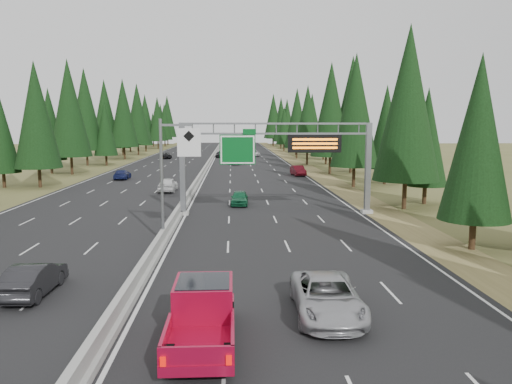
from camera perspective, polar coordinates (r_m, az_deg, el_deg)
road at (r=87.65m, az=-5.70°, el=2.64°), size 32.00×260.00×0.08m
shoulder_right at (r=88.53m, az=5.89°, el=2.68°), size 3.60×260.00×0.06m
shoulder_left at (r=90.34m, az=-17.06°, el=2.48°), size 3.60×260.00×0.06m
median_barrier at (r=87.62m, az=-5.71°, el=2.88°), size 0.70×260.00×0.85m
sign_gantry at (r=42.37m, az=3.19°, el=4.39°), size 16.75×0.98×7.80m
hov_sign_pole at (r=32.54m, az=-9.73°, el=2.34°), size 2.80×0.50×8.00m
tree_row_right at (r=81.79m, az=9.58°, el=8.71°), size 11.79×239.57×18.92m
tree_row_left at (r=85.52m, az=-20.65°, el=8.32°), size 10.91×240.18×18.92m
silver_minivan at (r=20.61m, az=8.12°, el=-11.76°), size 2.74×5.68×1.56m
red_pickup at (r=18.30m, az=-6.07°, el=-13.16°), size 2.20×6.17×2.01m
car_ahead_green at (r=47.71m, az=-1.91°, el=-0.67°), size 1.78×4.08×1.37m
car_ahead_dkred at (r=75.71m, az=4.84°, el=2.46°), size 2.05×4.71×1.51m
car_ahead_dkgrey at (r=96.49m, az=-2.49°, el=3.53°), size 2.01×4.49×1.28m
car_ahead_white at (r=122.86m, az=-0.32°, el=4.49°), size 3.08×5.82×1.56m
car_ahead_far at (r=118.14m, az=-4.14°, el=4.33°), size 2.22×4.57×1.50m
car_onc_near at (r=24.91m, az=-24.07°, el=-9.02°), size 1.69×4.51×1.47m
car_onc_blue at (r=72.89m, az=-15.04°, el=1.96°), size 1.99×4.68×1.35m
car_onc_white at (r=58.15m, az=-10.04°, el=0.85°), size 1.99×4.79×1.62m
car_onc_far at (r=115.65m, az=-10.22°, el=4.13°), size 2.61×5.16×1.40m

